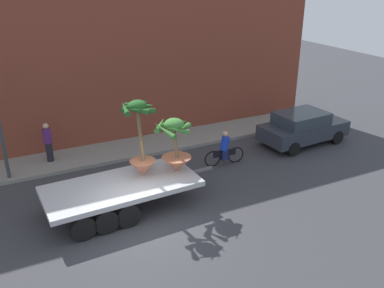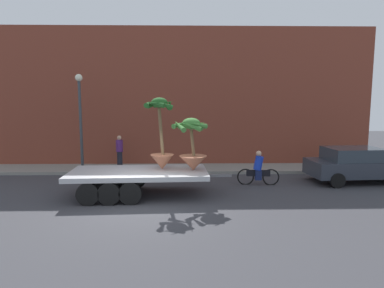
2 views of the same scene
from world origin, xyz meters
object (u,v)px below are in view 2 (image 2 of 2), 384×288
object	(u,v)px
potted_palm_rear	(161,138)
street_lamp	(80,110)
potted_palm_middle	(192,147)
pedestrian_near_gate	(120,151)
flatbed_trailer	(133,176)
cyclist	(258,170)
parked_car	(356,164)

from	to	relation	value
potted_palm_rear	street_lamp	xyz separation A→B (m)	(-4.27, 3.71, 1.02)
potted_palm_middle	pedestrian_near_gate	distance (m)	6.15
flatbed_trailer	potted_palm_rear	bearing A→B (deg)	13.58
potted_palm_rear	street_lamp	distance (m)	5.75
cyclist	pedestrian_near_gate	distance (m)	7.47
potted_palm_rear	potted_palm_middle	size ratio (longest dim) A/B	1.38
flatbed_trailer	potted_palm_middle	world-z (taller)	potted_palm_middle
potted_palm_middle	cyclist	bearing A→B (deg)	27.00
flatbed_trailer	pedestrian_near_gate	xyz separation A→B (m)	(-1.47, 4.86, 0.28)
flatbed_trailer	street_lamp	distance (m)	5.66
parked_car	street_lamp	bearing A→B (deg)	171.04
parked_car	potted_palm_rear	bearing A→B (deg)	-169.00
potted_palm_rear	potted_palm_middle	distance (m)	1.26
potted_palm_middle	pedestrian_near_gate	bearing A→B (deg)	128.22
potted_palm_middle	parked_car	xyz separation A→B (m)	(7.43, 1.87, -1.05)
potted_palm_middle	cyclist	world-z (taller)	potted_palm_middle
parked_car	pedestrian_near_gate	bearing A→B (deg)	165.42
street_lamp	potted_palm_rear	bearing A→B (deg)	-40.99
flatbed_trailer	cyclist	world-z (taller)	cyclist
flatbed_trailer	street_lamp	size ratio (longest dim) A/B	1.30
flatbed_trailer	parked_car	bearing A→B (deg)	11.30
cyclist	street_lamp	world-z (taller)	street_lamp
parked_car	street_lamp	xyz separation A→B (m)	(-12.91, 2.03, 2.40)
potted_palm_middle	parked_car	world-z (taller)	potted_palm_middle
cyclist	parked_car	world-z (taller)	parked_car
flatbed_trailer	cyclist	xyz separation A→B (m)	(5.24, 1.57, -0.09)
potted_palm_rear	potted_palm_middle	world-z (taller)	potted_palm_rear
potted_palm_rear	flatbed_trailer	bearing A→B (deg)	-166.42
potted_palm_middle	street_lamp	distance (m)	6.86
potted_palm_rear	cyclist	size ratio (longest dim) A/B	1.52
street_lamp	potted_palm_middle	bearing A→B (deg)	-35.48
pedestrian_near_gate	street_lamp	distance (m)	2.91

